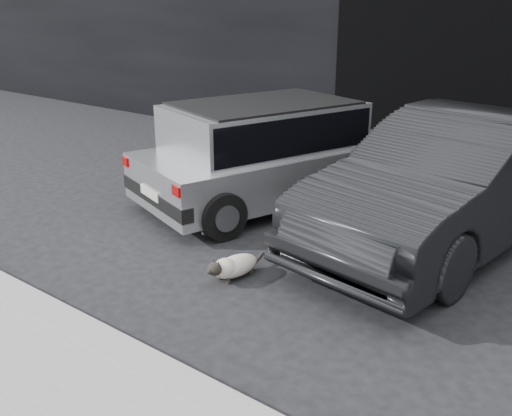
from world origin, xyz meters
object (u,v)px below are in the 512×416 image
Objects in this scene: silver_hatchback at (270,148)px; second_car at (454,180)px; cat_white at (200,216)px; cat_siamese at (232,267)px.

silver_hatchback is 2.36m from second_car.
cat_white is (-2.38, -1.43, -0.53)m from second_car.
second_car reaches higher than silver_hatchback.
silver_hatchback is 2.36m from cat_siamese.
cat_white is (-1.06, 0.70, 0.06)m from cat_siamese.
silver_hatchback is 1.43m from cat_white.
silver_hatchback is at bearing -169.74° from second_car.
cat_white is at bearing -24.28° from cat_siamese.
cat_white is (-0.01, -1.33, -0.54)m from silver_hatchback.
silver_hatchback is 0.91× the size of second_car.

